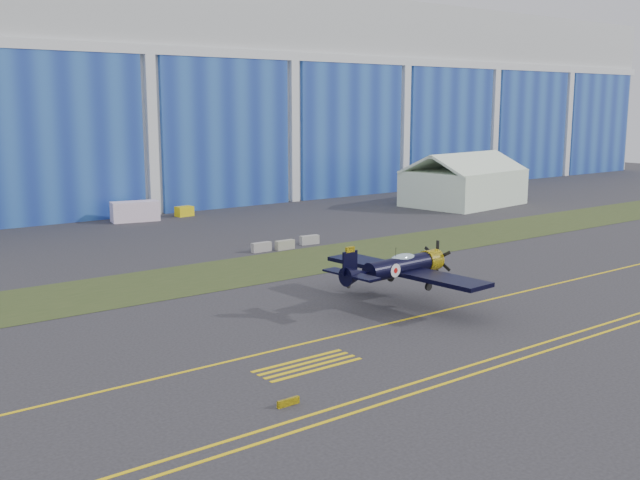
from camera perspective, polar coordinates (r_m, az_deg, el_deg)
ground at (r=58.24m, az=8.62°, el=-3.62°), size 260.00×260.00×0.00m
grass_median at (r=68.43m, az=0.17°, el=-1.40°), size 260.00×10.00×0.02m
hangar at (r=118.19m, az=-17.46°, el=10.33°), size 220.00×45.70×30.00m
taxiway_centreline at (r=55.00m, az=12.37°, el=-4.56°), size 200.00×0.20×0.02m
edge_line_near at (r=49.67m, az=20.79°, el=-6.61°), size 80.00×0.20×0.02m
edge_line_far at (r=50.17m, az=19.82°, el=-6.38°), size 80.00×0.20×0.02m
hold_short_ladder at (r=40.94m, az=-0.95°, el=-9.50°), size 6.00×2.40×0.02m
guard_board_left at (r=35.75m, az=-2.43°, el=-12.24°), size 1.20×0.15×0.35m
warbird at (r=52.27m, az=6.01°, el=-2.04°), size 12.00×14.12×3.96m
tent at (r=106.75m, az=10.90°, el=4.61°), size 17.26×13.61×7.37m
shipping_container at (r=92.86m, az=-13.91°, el=2.13°), size 5.90×3.25×2.42m
tug at (r=95.92m, az=-10.30°, el=2.16°), size 2.24×1.53×1.24m
gse_box at (r=124.10m, az=9.79°, el=4.09°), size 3.07×2.06×1.69m
barrier_a at (r=71.72m, az=-4.49°, el=-0.54°), size 2.01×0.64×0.90m
barrier_b at (r=72.72m, az=-2.69°, el=-0.37°), size 2.01×0.63×0.90m
barrier_c at (r=75.32m, az=-0.81°, el=0.01°), size 2.06×0.83×0.90m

